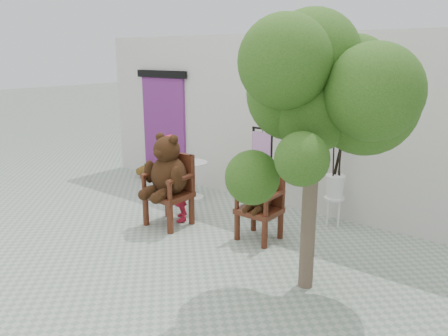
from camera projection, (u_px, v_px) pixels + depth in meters
name	position (u px, v px, depth m)	size (l,w,h in m)	color
ground_plane	(187.00, 257.00, 5.89)	(60.00, 60.00, 0.00)	#9CA594
back_wall	(302.00, 120.00, 7.87)	(9.00, 1.00, 3.00)	silver
doorway	(164.00, 126.00, 9.34)	(1.40, 0.11, 2.33)	#6B246E
chair_big	(168.00, 175.00, 6.83)	(0.73, 0.78, 1.48)	#3D190D
chair_small	(261.00, 199.00, 6.36)	(0.58, 0.55, 1.02)	#3D190D
person	(174.00, 179.00, 7.04)	(0.52, 0.34, 1.42)	#AB152C
cafe_table	(192.00, 176.00, 8.19)	(0.60, 0.60, 0.70)	white
display_stand	(261.00, 183.00, 7.21)	(0.47, 0.37, 1.51)	black
stool_bucket	(335.00, 186.00, 6.88)	(0.32, 0.32, 1.45)	white
tree	(325.00, 91.00, 4.62)	(1.94, 1.87, 3.14)	#4E3E2F
potted_plant	(145.00, 169.00, 9.65)	(0.34, 0.30, 0.38)	#1D4011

